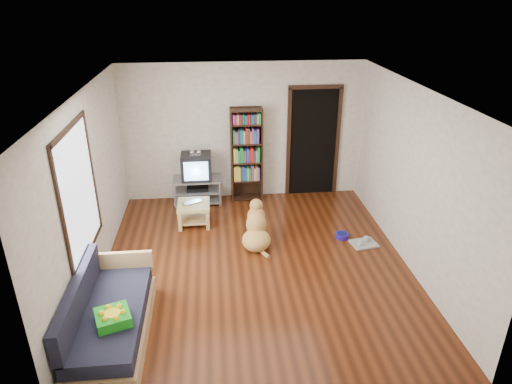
{
  "coord_description": "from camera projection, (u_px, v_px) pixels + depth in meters",
  "views": [
    {
      "loc": [
        -0.57,
        -5.77,
        3.82
      ],
      "look_at": [
        0.06,
        0.64,
        0.9
      ],
      "focal_mm": 32.0,
      "sensor_mm": 36.0,
      "label": 1
    }
  ],
  "objects": [
    {
      "name": "tv_stand",
      "position": [
        198.0,
        189.0,
        8.71
      ],
      "size": [
        0.9,
        0.45,
        0.5
      ],
      "color": "#99999E",
      "rests_on": "ground"
    },
    {
      "name": "wall_left",
      "position": [
        90.0,
        191.0,
        6.12
      ],
      "size": [
        0.0,
        5.0,
        5.0
      ],
      "primitive_type": "plane",
      "rotation": [
        1.57,
        0.0,
        1.57
      ],
      "color": "silver",
      "rests_on": "ground"
    },
    {
      "name": "doorway",
      "position": [
        313.0,
        140.0,
        8.77
      ],
      "size": [
        1.03,
        0.05,
        2.19
      ],
      "color": "black",
      "rests_on": "wall_back"
    },
    {
      "name": "sofa",
      "position": [
        108.0,
        319.0,
        5.33
      ],
      "size": [
        0.8,
        1.8,
        0.8
      ],
      "color": "tan",
      "rests_on": "ground"
    },
    {
      "name": "wall_front",
      "position": [
        283.0,
        296.0,
        4.06
      ],
      "size": [
        4.5,
        0.0,
        4.5
      ],
      "primitive_type": "plane",
      "rotation": [
        -1.57,
        0.0,
        0.0
      ],
      "color": "silver",
      "rests_on": "ground"
    },
    {
      "name": "crt_tv",
      "position": [
        196.0,
        166.0,
        8.53
      ],
      "size": [
        0.55,
        0.52,
        0.58
      ],
      "color": "black",
      "rests_on": "tv_stand"
    },
    {
      "name": "grey_rag",
      "position": [
        364.0,
        244.0,
        7.37
      ],
      "size": [
        0.45,
        0.39,
        0.03
      ],
      "primitive_type": "cube",
      "rotation": [
        0.0,
        0.0,
        0.18
      ],
      "color": "#ADADAD",
      "rests_on": "ground"
    },
    {
      "name": "green_cushion",
      "position": [
        113.0,
        317.0,
        5.03
      ],
      "size": [
        0.46,
        0.46,
        0.12
      ],
      "primitive_type": "cube",
      "rotation": [
        0.0,
        0.0,
        0.34
      ],
      "color": "green",
      "rests_on": "sofa"
    },
    {
      "name": "dog",
      "position": [
        256.0,
        229.0,
        7.29
      ],
      "size": [
        0.5,
        0.9,
        0.73
      ],
      "color": "tan",
      "rests_on": "ground"
    },
    {
      "name": "wall_back",
      "position": [
        243.0,
        132.0,
        8.59
      ],
      "size": [
        4.5,
        0.0,
        4.5
      ],
      "primitive_type": "plane",
      "rotation": [
        1.57,
        0.0,
        0.0
      ],
      "color": "silver",
      "rests_on": "ground"
    },
    {
      "name": "wall_right",
      "position": [
        412.0,
        179.0,
        6.52
      ],
      "size": [
        0.0,
        5.0,
        5.0
      ],
      "primitive_type": "plane",
      "rotation": [
        1.57,
        0.0,
        -1.57
      ],
      "color": "silver",
      "rests_on": "ground"
    },
    {
      "name": "ceiling",
      "position": [
        256.0,
        91.0,
        5.79
      ],
      "size": [
        5.0,
        5.0,
        0.0
      ],
      "primitive_type": "plane",
      "rotation": [
        3.14,
        0.0,
        0.0
      ],
      "color": "white",
      "rests_on": "ground"
    },
    {
      "name": "dog_bowl",
      "position": [
        342.0,
        236.0,
        7.56
      ],
      "size": [
        0.22,
        0.22,
        0.08
      ],
      "primitive_type": "cylinder",
      "color": "#26148B",
      "rests_on": "ground"
    },
    {
      "name": "laptop",
      "position": [
        193.0,
        203.0,
        7.82
      ],
      "size": [
        0.4,
        0.35,
        0.03
      ],
      "primitive_type": "imported",
      "rotation": [
        0.0,
        0.0,
        0.49
      ],
      "color": "silver",
      "rests_on": "coffee_table"
    },
    {
      "name": "window",
      "position": [
        79.0,
        193.0,
        5.59
      ],
      "size": [
        0.03,
        1.46,
        1.7
      ],
      "color": "white",
      "rests_on": "wall_left"
    },
    {
      "name": "ground",
      "position": [
        256.0,
        264.0,
        6.86
      ],
      "size": [
        5.0,
        5.0,
        0.0
      ],
      "primitive_type": "plane",
      "color": "#58250F",
      "rests_on": "ground"
    },
    {
      "name": "bookshelf",
      "position": [
        246.0,
        150.0,
        8.57
      ],
      "size": [
        0.6,
        0.3,
        1.8
      ],
      "color": "black",
      "rests_on": "ground"
    },
    {
      "name": "coffee_table",
      "position": [
        194.0,
        209.0,
        7.9
      ],
      "size": [
        0.55,
        0.55,
        0.4
      ],
      "color": "tan",
      "rests_on": "ground"
    }
  ]
}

